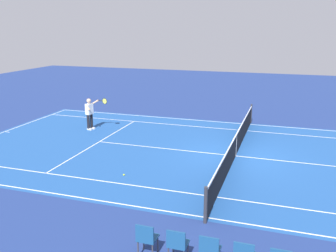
# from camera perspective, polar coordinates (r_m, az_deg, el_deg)

# --- Properties ---
(ground_plane) EXTENTS (60.00, 60.00, 0.00)m
(ground_plane) POSITION_cam_1_polar(r_m,az_deg,el_deg) (15.89, 10.33, -4.55)
(ground_plane) COLOR navy
(court_slab) EXTENTS (24.20, 11.40, 0.00)m
(court_slab) POSITION_cam_1_polar(r_m,az_deg,el_deg) (15.89, 10.33, -4.54)
(court_slab) COLOR #1E4C93
(court_slab) RESTS_ON ground_plane
(court_line_markings) EXTENTS (23.85, 11.05, 0.01)m
(court_line_markings) POSITION_cam_1_polar(r_m,az_deg,el_deg) (15.89, 10.33, -4.53)
(court_line_markings) COLOR white
(court_line_markings) RESTS_ON ground_plane
(tennis_net) EXTENTS (0.10, 11.70, 1.08)m
(tennis_net) POSITION_cam_1_polar(r_m,az_deg,el_deg) (15.74, 10.41, -2.86)
(tennis_net) COLOR #2D2D33
(tennis_net) RESTS_ON ground_plane
(tennis_player_near) EXTENTS (1.15, 0.76, 1.70)m
(tennis_player_near) POSITION_cam_1_polar(r_m,az_deg,el_deg) (19.84, -11.88, 2.09)
(tennis_player_near) COLOR black
(tennis_player_near) RESTS_ON ground_plane
(tennis_ball) EXTENTS (0.07, 0.07, 0.07)m
(tennis_ball) POSITION_cam_1_polar(r_m,az_deg,el_deg) (13.73, -6.78, -7.44)
(tennis_ball) COLOR #CCE01E
(tennis_ball) RESTS_ON ground_plane
(spectator_chair_3) EXTENTS (0.44, 0.44, 0.88)m
(spectator_chair_3) POSITION_cam_1_polar(r_m,az_deg,el_deg) (8.65, 6.43, -18.27)
(spectator_chair_3) COLOR #38383D
(spectator_chair_3) RESTS_ON ground_plane
(spectator_chair_4) EXTENTS (0.44, 0.44, 0.88)m
(spectator_chair_4) POSITION_cam_1_polar(r_m,az_deg,el_deg) (8.80, 1.44, -17.53)
(spectator_chair_4) COLOR #38383D
(spectator_chair_4) RESTS_ON ground_plane
(spectator_chair_5) EXTENTS (0.44, 0.44, 0.88)m
(spectator_chair_5) POSITION_cam_1_polar(r_m,az_deg,el_deg) (9.00, -3.31, -16.71)
(spectator_chair_5) COLOR #38383D
(spectator_chair_5) RESTS_ON ground_plane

